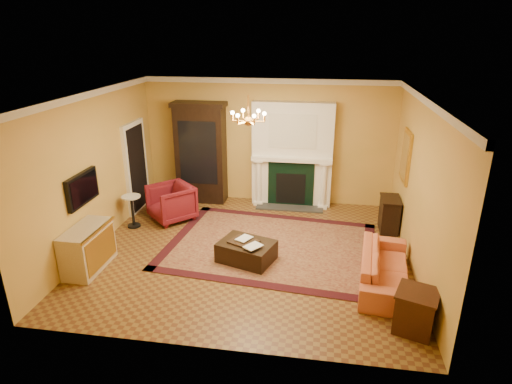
% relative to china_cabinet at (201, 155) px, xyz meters
% --- Properties ---
extents(floor, '(6.00, 5.50, 0.02)m').
position_rel_china_cabinet_xyz_m(floor, '(1.61, -2.49, -1.18)').
color(floor, brown).
rests_on(floor, ground).
extents(ceiling, '(6.00, 5.50, 0.02)m').
position_rel_china_cabinet_xyz_m(ceiling, '(1.61, -2.49, 1.84)').
color(ceiling, white).
rests_on(ceiling, wall_back).
extents(wall_back, '(6.00, 0.02, 3.00)m').
position_rel_china_cabinet_xyz_m(wall_back, '(1.61, 0.27, 0.33)').
color(wall_back, gold).
rests_on(wall_back, floor).
extents(wall_front, '(6.00, 0.02, 3.00)m').
position_rel_china_cabinet_xyz_m(wall_front, '(1.61, -5.25, 0.33)').
color(wall_front, gold).
rests_on(wall_front, floor).
extents(wall_left, '(0.02, 5.50, 3.00)m').
position_rel_china_cabinet_xyz_m(wall_left, '(-1.40, -2.49, 0.33)').
color(wall_left, gold).
rests_on(wall_left, floor).
extents(wall_right, '(0.02, 5.50, 3.00)m').
position_rel_china_cabinet_xyz_m(wall_right, '(4.62, -2.49, 0.33)').
color(wall_right, gold).
rests_on(wall_right, floor).
extents(fireplace, '(1.90, 0.70, 2.50)m').
position_rel_china_cabinet_xyz_m(fireplace, '(2.21, 0.08, 0.02)').
color(fireplace, white).
rests_on(fireplace, wall_back).
extents(crown_molding, '(6.00, 5.50, 0.12)m').
position_rel_china_cabinet_xyz_m(crown_molding, '(1.61, -1.53, 1.77)').
color(crown_molding, silver).
rests_on(crown_molding, ceiling).
extents(doorway, '(0.08, 1.05, 2.10)m').
position_rel_china_cabinet_xyz_m(doorway, '(-1.34, -0.79, -0.13)').
color(doorway, white).
rests_on(doorway, wall_left).
extents(tv_panel, '(0.09, 0.95, 0.58)m').
position_rel_china_cabinet_xyz_m(tv_panel, '(-1.33, -3.09, 0.18)').
color(tv_panel, black).
rests_on(tv_panel, wall_left).
extents(gilt_mirror, '(0.06, 0.76, 1.05)m').
position_rel_china_cabinet_xyz_m(gilt_mirror, '(4.58, -1.09, 0.48)').
color(gilt_mirror, gold).
rests_on(gilt_mirror, wall_right).
extents(chandelier, '(0.63, 0.55, 0.53)m').
position_rel_china_cabinet_xyz_m(chandelier, '(1.61, -2.49, 1.43)').
color(chandelier, gold).
rests_on(chandelier, ceiling).
extents(oriental_rug, '(4.30, 3.39, 0.02)m').
position_rel_china_cabinet_xyz_m(oriental_rug, '(2.00, -2.21, -1.17)').
color(oriental_rug, '#490F11').
rests_on(oriental_rug, floor).
extents(china_cabinet, '(1.17, 0.53, 2.35)m').
position_rel_china_cabinet_xyz_m(china_cabinet, '(0.00, 0.00, 0.00)').
color(china_cabinet, black).
rests_on(china_cabinet, floor).
extents(wingback_armchair, '(1.19, 1.19, 0.90)m').
position_rel_china_cabinet_xyz_m(wingback_armchair, '(-0.37, -1.28, -0.73)').
color(wingback_armchair, maroon).
rests_on(wingback_armchair, floor).
extents(pedestal_table, '(0.40, 0.40, 0.72)m').
position_rel_china_cabinet_xyz_m(pedestal_table, '(-1.07, -1.78, -0.76)').
color(pedestal_table, black).
rests_on(pedestal_table, floor).
extents(commode, '(0.52, 1.08, 0.80)m').
position_rel_china_cabinet_xyz_m(commode, '(-1.12, -3.55, -0.77)').
color(commode, beige).
rests_on(commode, floor).
extents(coral_sofa, '(0.79, 2.02, 0.77)m').
position_rel_china_cabinet_xyz_m(coral_sofa, '(4.06, -3.22, -0.79)').
color(coral_sofa, '#C75E3F').
rests_on(coral_sofa, floor).
extents(end_table, '(0.66, 0.66, 0.60)m').
position_rel_china_cabinet_xyz_m(end_table, '(4.33, -4.41, -0.88)').
color(end_table, '#37180F').
rests_on(end_table, floor).
extents(console_table, '(0.37, 0.64, 0.70)m').
position_rel_china_cabinet_xyz_m(console_table, '(4.39, -1.09, -0.82)').
color(console_table, black).
rests_on(console_table, floor).
extents(leather_ottoman, '(1.14, 0.97, 0.36)m').
position_rel_china_cabinet_xyz_m(leather_ottoman, '(1.63, -2.85, -0.98)').
color(leather_ottoman, black).
rests_on(leather_ottoman, oriental_rug).
extents(ottoman_tray, '(0.61, 0.56, 0.03)m').
position_rel_china_cabinet_xyz_m(ottoman_tray, '(1.58, -2.86, -0.78)').
color(ottoman_tray, black).
rests_on(ottoman_tray, leather_ottoman).
extents(book_a, '(0.21, 0.13, 0.30)m').
position_rel_china_cabinet_xyz_m(book_a, '(1.48, -2.74, -0.61)').
color(book_a, gray).
rests_on(book_a, ottoman_tray).
extents(book_b, '(0.20, 0.16, 0.32)m').
position_rel_china_cabinet_xyz_m(book_b, '(1.69, -3.00, -0.60)').
color(book_b, gray).
rests_on(book_b, ottoman_tray).
extents(topiary_left, '(0.17, 0.17, 0.47)m').
position_rel_china_cabinet_xyz_m(topiary_left, '(1.66, 0.04, 0.31)').
color(topiary_left, tan).
rests_on(topiary_left, fireplace).
extents(topiary_right, '(0.18, 0.18, 0.47)m').
position_rel_china_cabinet_xyz_m(topiary_right, '(2.75, 0.04, 0.32)').
color(topiary_right, tan).
rests_on(topiary_right, fireplace).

